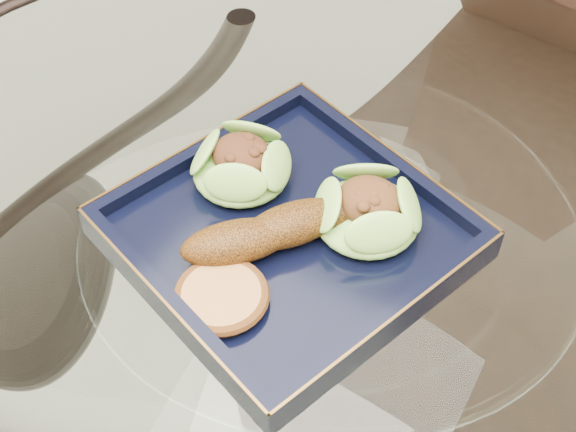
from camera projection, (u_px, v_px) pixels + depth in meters
The scene contains 7 objects.
dining_table at pixel (323, 360), 0.84m from camera, with size 1.13×1.13×0.77m.
dining_chair at pixel (505, 207), 1.13m from camera, with size 0.41×0.41×0.88m.
navy_plate at pixel (288, 238), 0.73m from camera, with size 0.27×0.27×0.02m, color black.
lettuce_wrap_left at pixel (241, 167), 0.75m from camera, with size 0.09×0.09×0.03m, color #54932A.
lettuce_wrap_right at pixel (367, 213), 0.71m from camera, with size 0.09×0.09×0.03m, color #5BA931.
roasted_plantain at pixel (293, 224), 0.70m from camera, with size 0.19×0.04×0.04m, color #593109.
crumb_patty at pixel (222, 297), 0.67m from camera, with size 0.07×0.07×0.01m, color #C78342.
Camera 1 is at (0.20, -0.39, 1.33)m, focal length 50.00 mm.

